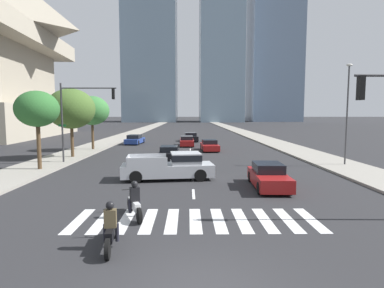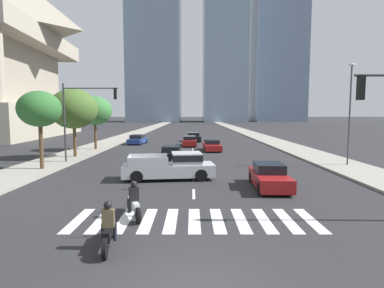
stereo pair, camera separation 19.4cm
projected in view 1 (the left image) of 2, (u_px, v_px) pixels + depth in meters
The scene contains 21 objects.
sidewalk_east at pixel (289, 148), 37.23m from camera, with size 4.00×260.00×0.15m, color gray.
sidewalk_west at pixel (90, 148), 36.92m from camera, with size 4.00×260.00×0.15m, color gray.
crosswalk_near at pixel (195, 220), 12.16m from camera, with size 9.45×2.88×0.01m.
lane_divider_center at pixel (190, 146), 40.03m from camera, with size 0.14×50.00×0.01m.
motorcycle_lead at pixel (134, 203), 12.46m from camera, with size 1.09×2.08×1.49m.
motorcycle_trailing at pixel (111, 229), 9.62m from camera, with size 0.70×2.22×1.49m.
pickup_truck at pixel (172, 166), 19.71m from camera, with size 5.87×2.61×1.67m.
sedan_black_0 at pixel (169, 154), 27.68m from camera, with size 1.84×4.51×1.29m.
sedan_red_1 at pixel (210, 146), 34.98m from camera, with size 1.95×4.45×1.21m.
sedan_red_2 at pixel (269, 177), 17.50m from camera, with size 1.90×4.41×1.35m.
sedan_blue_3 at pixel (135, 140), 42.51m from camera, with size 2.21×4.45×1.27m.
sedan_red_4 at pixel (187, 141), 40.08m from camera, with size 1.81×4.68×1.29m.
sedan_black_5 at pixel (191, 137), 46.78m from camera, with size 2.22×4.58×1.30m.
traffic_signal_far at pixel (81, 108), 25.52m from camera, with size 4.77×0.28×6.42m.
street_lamp_east at pixel (347, 107), 24.26m from camera, with size 0.50×0.24×7.76m.
street_tree_nearest at pixel (37, 109), 22.20m from camera, with size 3.01×3.01×5.58m.
street_tree_second at pixel (71, 109), 28.63m from camera, with size 4.29×4.29×6.23m.
street_tree_third at pixel (92, 111), 34.88m from camera, with size 3.79×3.79×5.91m.
office_tower_left_skyline at pixel (151, 32), 155.98m from camera, with size 25.29×28.57×100.60m.
office_tower_center_skyline at pixel (221, 34), 153.16m from camera, with size 20.60×23.37×87.08m.
office_tower_right_skyline at pixel (275, 7), 160.88m from camera, with size 25.16×21.69×125.64m.
Camera 1 is at (-0.28, -6.85, 4.11)m, focal length 29.40 mm.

